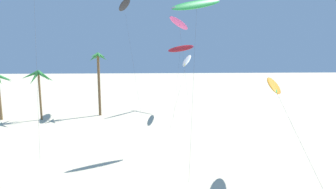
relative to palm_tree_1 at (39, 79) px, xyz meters
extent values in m
cone|color=#33843D|center=(-5.48, 0.32, 0.02)|extent=(2.39, 0.67, 1.45)
cone|color=#33843D|center=(-5.83, 1.16, 0.01)|extent=(2.01, 2.13, 1.46)
cylinder|color=brown|center=(-0.02, 0.01, -2.82)|extent=(0.32, 0.32, 7.76)
cone|color=#287533|center=(1.07, 0.02, 0.31)|extent=(2.51, 0.59, 1.96)
cone|color=#287533|center=(0.53, 0.90, 0.25)|extent=(1.76, 2.37, 2.07)
cone|color=#287533|center=(-0.19, 1.22, 0.55)|extent=(0.94, 2.71, 1.54)
cone|color=#287533|center=(-0.86, 0.46, 0.14)|extent=(2.29, 1.58, 2.24)
cone|color=#287533|center=(-1.03, -0.70, 0.59)|extent=(2.51, 1.99, 1.48)
cone|color=#287533|center=(-0.31, -0.93, 0.17)|extent=(1.23, 2.40, 2.19)
cone|color=#287533|center=(0.79, -0.97, 0.68)|extent=(2.15, 2.43, 1.30)
cylinder|color=brown|center=(8.85, 2.69, -1.43)|extent=(0.43, 0.43, 10.53)
cone|color=#287533|center=(9.62, 2.61, 3.31)|extent=(1.91, 0.74, 1.50)
cone|color=#287533|center=(9.32, 3.45, 3.57)|extent=(1.50, 1.95, 1.06)
cone|color=#287533|center=(8.42, 3.38, 3.38)|extent=(1.47, 1.91, 1.39)
cone|color=#287533|center=(8.13, 2.78, 3.25)|extent=(1.86, 0.78, 1.60)
cone|color=#287533|center=(8.45, 1.88, 3.61)|extent=(1.37, 1.99, 0.98)
cone|color=#287533|center=(9.21, 1.90, 3.50)|extent=(1.31, 2.00, 1.18)
ellipsoid|color=red|center=(23.45, 8.89, 4.87)|extent=(5.15, 4.47, 2.00)
ellipsoid|color=#EA5193|center=(23.45, 8.89, 4.89)|extent=(4.92, 3.98, 1.18)
cylinder|color=#4C4C51|center=(22.45, 4.36, -0.95)|extent=(2.03, 9.08, 11.51)
ellipsoid|color=black|center=(12.91, 8.05, 12.74)|extent=(3.62, 6.75, 2.06)
ellipsoid|color=green|center=(12.91, 8.05, 12.78)|extent=(2.87, 6.64, 1.58)
cylinder|color=#4C4C51|center=(14.46, 5.02, 2.98)|extent=(3.12, 6.07, 19.36)
cylinder|color=#4C4C51|center=(5.66, -13.88, 3.14)|extent=(2.02, 6.52, 19.68)
ellipsoid|color=white|center=(23.87, 2.25, 2.78)|extent=(3.15, 8.11, 2.74)
ellipsoid|color=yellow|center=(23.87, 2.25, 2.82)|extent=(2.25, 7.95, 2.07)
cylinder|color=#4C4C51|center=(22.16, -2.13, -2.01)|extent=(3.44, 8.77, 9.39)
ellipsoid|color=green|center=(22.98, -12.92, 9.27)|extent=(6.47, 4.07, 2.59)
ellipsoid|color=purple|center=(22.98, -12.92, 9.31)|extent=(6.21, 3.68, 1.97)
cylinder|color=#4C4C51|center=(21.98, -17.71, 1.23)|extent=(2.01, 9.61, 15.87)
ellipsoid|color=orange|center=(28.11, -21.72, 1.31)|extent=(3.15, 5.86, 1.46)
ellipsoid|color=green|center=(28.11, -21.72, 1.34)|extent=(2.47, 5.75, 0.94)
cylinder|color=#4C4C51|center=(28.73, -25.61, -2.73)|extent=(1.26, 7.81, 7.94)
ellipsoid|color=#EA5193|center=(23.20, 9.10, 9.66)|extent=(4.85, 6.09, 2.76)
ellipsoid|color=black|center=(23.20, 9.10, 9.68)|extent=(4.39, 6.02, 2.09)
cylinder|color=#4C4C51|center=(23.81, 5.27, 1.44)|extent=(1.24, 7.66, 16.29)
camera|label=1|loc=(18.06, -43.30, 3.89)|focal=28.55mm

